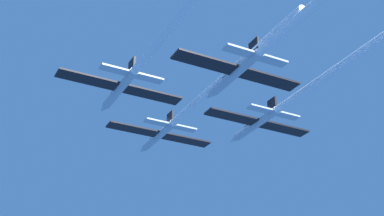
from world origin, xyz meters
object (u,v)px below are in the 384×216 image
object	(u,v)px
jet_right_wing	(303,92)
jet_lead	(190,108)
jet_left_wing	(154,47)
jet_slot	(298,19)

from	to	relation	value
jet_right_wing	jet_lead	bearing A→B (deg)	132.03
jet_left_wing	jet_right_wing	world-z (taller)	jet_left_wing
jet_lead	jet_left_wing	bearing A→B (deg)	-132.61
jet_lead	jet_right_wing	world-z (taller)	jet_lead
jet_left_wing	jet_slot	size ratio (longest dim) A/B	0.95
jet_left_wing	jet_right_wing	distance (m)	18.67
jet_right_wing	jet_slot	size ratio (longest dim) A/B	0.94
jet_right_wing	jet_slot	bearing A→B (deg)	-129.55
jet_left_wing	jet_lead	bearing A→B (deg)	47.39
jet_lead	jet_slot	world-z (taller)	jet_lead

